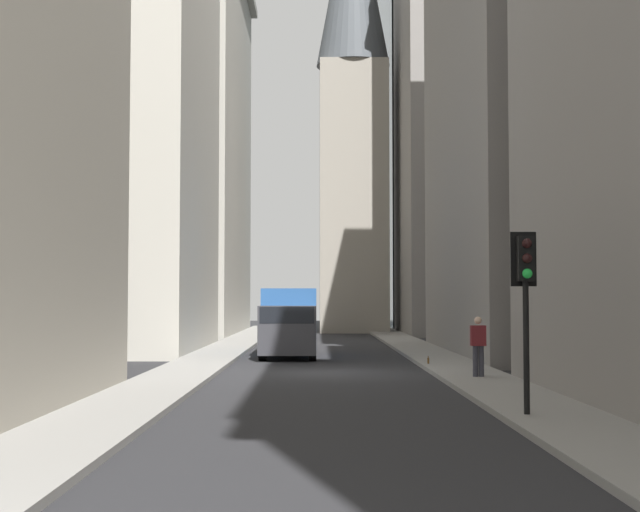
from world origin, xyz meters
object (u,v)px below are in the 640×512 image
traffic_light_foreground (526,280)px  sedan_white (298,328)px  discarded_bottle (428,361)px  pedestrian (478,344)px  delivery_truck (289,322)px

traffic_light_foreground → sedan_white: bearing=8.5°
sedan_white → discarded_bottle: sedan_white is taller
traffic_light_foreground → discarded_bottle: traffic_light_foreground is taller
discarded_bottle → pedestrian: bearing=-170.8°
delivery_truck → traffic_light_foreground: (-19.20, -5.31, 1.34)m
sedan_white → traffic_light_foreground: (-35.36, -5.31, 2.14)m
delivery_truck → traffic_light_foreground: size_ratio=1.78×
delivery_truck → pedestrian: 12.38m
delivery_truck → pedestrian: delivery_truck is taller
traffic_light_foreground → discarded_bottle: 13.65m
traffic_light_foreground → discarded_bottle: size_ratio=13.45×
sedan_white → traffic_light_foreground: 35.82m
sedan_white → discarded_bottle: bearing=-167.0°
delivery_truck → pedestrian: bearing=-151.6°
traffic_light_foreground → pedestrian: 8.52m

